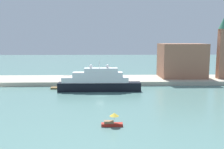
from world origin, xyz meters
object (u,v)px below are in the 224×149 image
Objects in this scene: work_barge at (58,88)px; person_figure at (76,78)px; large_yacht at (98,82)px; mooring_bollard at (120,80)px; bell_tower at (222,46)px; small_motorboat at (112,121)px; parked_car at (67,78)px; harbor_building at (182,60)px.

work_barge is 2.59× the size of person_figure.
mooring_bollard is at bearing 51.61° from large_yacht.
person_figure is at bearing 123.50° from large_yacht.
small_motorboat is at bearing -131.58° from bell_tower.
large_yacht is at bearing 96.01° from small_motorboat.
work_barge is 1.06× the size of parked_car.
small_motorboat is at bearing -118.84° from harbor_building.
mooring_bollard is (16.66, -3.71, -0.48)m from person_figure.
harbor_building is at bearing 8.91° from person_figure.
mooring_bollard is (7.74, 9.77, -1.20)m from large_yacht.
harbor_building is 25.85× the size of mooring_bollard.
large_yacht is 35.10m from small_motorboat.
person_figure is (5.39, 9.58, 2.06)m from work_barge.
harbor_building is at bearing 61.16° from small_motorboat.
large_yacht reaches higher than parked_car.
large_yacht reaches higher than person_figure.
small_motorboat is 0.18× the size of bell_tower.
harbor_building is at bearing 30.74° from large_yacht.
large_yacht is 39.84× the size of mooring_bollard.
work_barge is at bearing 114.89° from small_motorboat.
bell_tower is 62.41m from parked_car.
work_barge is at bearing 164.77° from large_yacht.
work_barge is at bearing -169.32° from bell_tower.
parked_car is (-12.57, 14.28, -0.95)m from large_yacht.
parked_car is 6.29× the size of mooring_bollard.
bell_tower is 34.64× the size of mooring_bollard.
mooring_bollard is (-26.24, -10.43, -6.56)m from harbor_building.
bell_tower is at bearing 8.33° from mooring_bollard.
small_motorboat is (3.67, -34.85, -1.99)m from large_yacht.
bell_tower is at bearing 17.97° from large_yacht.
large_yacht is at bearing -15.23° from work_barge.
large_yacht is 6.41× the size of small_motorboat.
harbor_building is 16.44m from bell_tower.
person_figure is at bearing 104.60° from small_motorboat.
mooring_bollard is at bearing -12.53° from parked_car.
bell_tower is at bearing 10.68° from work_barge.
bell_tower is 43.17m from mooring_bollard.
small_motorboat is 0.99× the size of parked_car.
person_figure reaches higher than mooring_bollard.
small_motorboat is 0.93× the size of work_barge.
parked_car is (-46.55, -5.92, -6.31)m from harbor_building.
large_yacht is 5.96× the size of work_barge.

